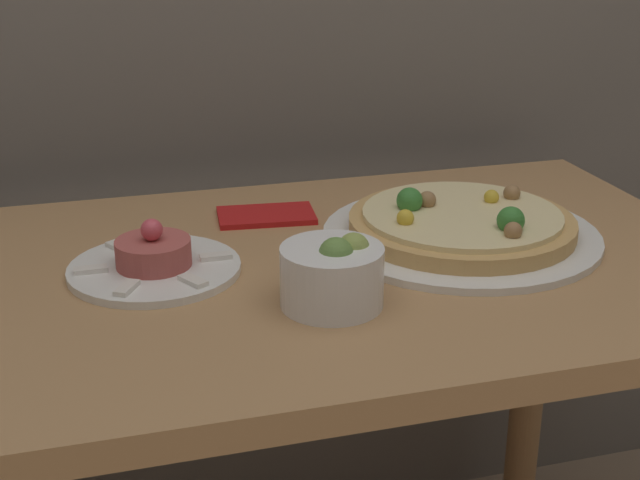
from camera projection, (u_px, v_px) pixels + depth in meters
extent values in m
cube|color=#AD7F51|center=(319.00, 274.00, 1.14)|extent=(1.08, 0.66, 0.03)
cylinder|color=#AD7F51|center=(530.00, 371.00, 1.63)|extent=(0.06, 0.06, 0.70)
cylinder|color=white|center=(461.00, 235.00, 1.21)|extent=(0.37, 0.37, 0.01)
cylinder|color=tan|center=(461.00, 224.00, 1.20)|extent=(0.30, 0.30, 0.02)
cylinder|color=beige|center=(462.00, 214.00, 1.20)|extent=(0.27, 0.27, 0.01)
sphere|color=gold|center=(491.00, 197.00, 1.23)|extent=(0.02, 0.02, 0.02)
sphere|color=#997047|center=(427.00, 200.00, 1.22)|extent=(0.02, 0.02, 0.02)
sphere|color=#387F33|center=(410.00, 201.00, 1.20)|extent=(0.04, 0.04, 0.04)
sphere|color=#387F33|center=(511.00, 220.00, 1.13)|extent=(0.04, 0.04, 0.04)
sphere|color=gold|center=(405.00, 218.00, 1.15)|extent=(0.02, 0.02, 0.02)
sphere|color=#997047|center=(513.00, 231.00, 1.11)|extent=(0.02, 0.02, 0.02)
sphere|color=#997047|center=(512.00, 193.00, 1.25)|extent=(0.02, 0.02, 0.02)
cylinder|color=white|center=(155.00, 269.00, 1.10)|extent=(0.21, 0.21, 0.01)
cylinder|color=#B2514C|center=(153.00, 253.00, 1.09)|extent=(0.09, 0.09, 0.03)
sphere|color=#DB4C5B|center=(152.00, 230.00, 1.08)|extent=(0.03, 0.03, 0.03)
cube|color=white|center=(216.00, 256.00, 1.11)|extent=(0.04, 0.02, 0.01)
cube|color=white|center=(178.00, 241.00, 1.16)|extent=(0.03, 0.04, 0.01)
cube|color=white|center=(119.00, 247.00, 1.14)|extent=(0.03, 0.04, 0.01)
cube|color=white|center=(90.00, 270.00, 1.08)|extent=(0.04, 0.02, 0.01)
cube|color=white|center=(127.00, 288.00, 1.03)|extent=(0.03, 0.04, 0.01)
cube|color=white|center=(193.00, 281.00, 1.05)|extent=(0.03, 0.04, 0.01)
cylinder|color=white|center=(332.00, 277.00, 1.00)|extent=(0.12, 0.12, 0.07)
sphere|color=#8EA34C|center=(354.00, 248.00, 1.00)|extent=(0.04, 0.04, 0.04)
sphere|color=#668E42|center=(333.00, 257.00, 0.98)|extent=(0.02, 0.02, 0.02)
sphere|color=#668E42|center=(336.00, 254.00, 0.98)|extent=(0.04, 0.04, 0.04)
cube|color=red|center=(266.00, 215.00, 1.28)|extent=(0.15, 0.10, 0.01)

